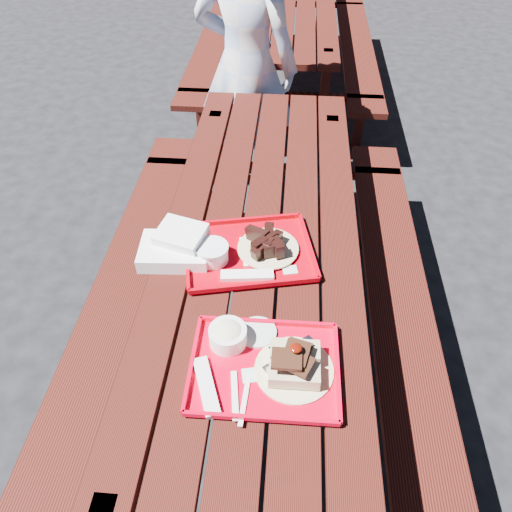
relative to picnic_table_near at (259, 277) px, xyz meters
name	(u,v)px	position (x,y,z in m)	size (l,w,h in m)	color
ground	(259,358)	(0.00, 0.00, -0.56)	(60.00, 60.00, 0.00)	black
picnic_table_near	(259,277)	(0.00, 0.00, 0.00)	(1.41, 2.40, 0.75)	#3F130C
picnic_table_far	(286,25)	(0.00, 2.80, 0.00)	(1.41, 2.40, 0.75)	#3F130C
near_tray	(265,358)	(0.06, -0.53, 0.22)	(0.44, 0.37, 0.14)	red
far_tray	(247,252)	(-0.04, -0.08, 0.21)	(0.52, 0.44, 0.08)	#AF000E
white_cloth	(176,247)	(-0.29, -0.10, 0.23)	(0.25, 0.22, 0.10)	white
person	(246,67)	(-0.18, 1.37, 0.26)	(0.60, 0.39, 1.65)	#A7BDE8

